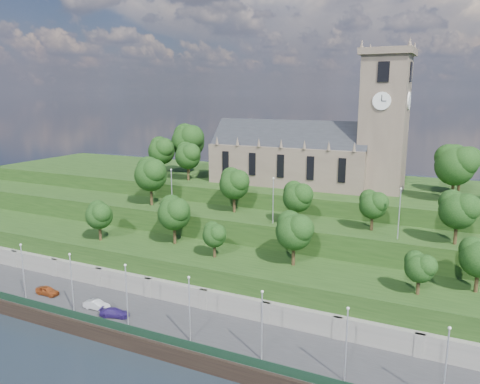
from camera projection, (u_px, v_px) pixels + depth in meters
The scene contains 17 objects.
ground at pixel (194, 368), 57.76m from camera, with size 320.00×320.00×0.00m, color black.
promenade at pixel (217, 339), 62.86m from camera, with size 160.00×12.00×2.00m, color #2D2D30.
quay_wall at pixel (194, 361), 57.49m from camera, with size 160.00×0.50×2.20m, color black.
fence at pixel (196, 347), 57.76m from camera, with size 160.00×0.10×1.20m, color #163221.
retaining_wall at pixel (236, 310), 67.82m from camera, with size 160.00×2.10×5.00m.
embankment_lower at pixel (253, 285), 72.83m from camera, with size 160.00×12.00×8.00m, color #1C3712.
embankment_upper at pixel (279, 252), 82.13m from camera, with size 160.00×10.00×12.00m, color #1C3712.
hilltop at pixel (314, 216), 100.36m from camera, with size 160.00×32.00×15.00m, color #1C3712.
church at pixel (314, 148), 93.37m from camera, with size 38.60×12.35×27.60m.
trees_lower at pixel (253, 228), 71.60m from camera, with size 64.54×9.16×8.38m.
trees_upper at pixel (262, 187), 80.27m from camera, with size 60.19×8.36×9.40m.
trees_hilltop at pixel (289, 152), 94.76m from camera, with size 75.64×15.79×11.48m.
lamp_posts_promenade at pixel (189, 304), 59.35m from camera, with size 60.36×0.36×8.88m.
lamp_posts_upper at pixel (273, 197), 77.30m from camera, with size 40.36×0.36×7.85m.
car_left at pixel (47, 291), 74.02m from camera, with size 1.63×4.04×1.38m, color brown.
car_middle at pixel (97, 305), 69.12m from camera, with size 1.42×4.06×1.34m, color #9FA0A3.
car_right at pixel (115, 313), 66.78m from camera, with size 1.72×4.24×1.23m, color navy.
Camera 1 is at (27.54, -44.47, 33.32)m, focal length 35.00 mm.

